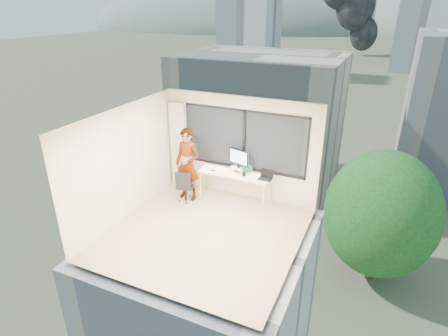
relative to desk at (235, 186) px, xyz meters
The scene contains 24 objects.
floor 1.70m from the desk, 90.00° to the right, with size 4.00×4.00×0.01m, color tan.
ceiling 2.78m from the desk, 90.00° to the right, with size 4.00×4.00×0.01m, color white.
wall_front 3.78m from the desk, 90.00° to the right, with size 4.00×0.01×2.60m, color beige.
wall_left 2.76m from the desk, 140.31° to the right, with size 0.01×4.00×2.60m, color beige.
wall_right 2.76m from the desk, 39.69° to the right, with size 0.01×4.00×2.60m, color beige.
window_wall 1.20m from the desk, 81.63° to the left, with size 3.30×0.16×1.55m, color black, non-canonical shape.
curtain 1.90m from the desk, behind, with size 0.45×0.14×2.30m, color beige.
desk is the anchor object (origin of this frame).
chair 1.24m from the desk, 152.87° to the right, with size 0.45×0.45×0.87m, color black, non-canonical shape.
person 1.31m from the desk, 160.83° to the right, with size 0.68×0.44×1.86m, color #2D2D33.
monitor 0.68m from the desk, 76.13° to the left, with size 0.59×0.13×0.59m, color black, non-canonical shape.
game_console 0.48m from the desk, 88.82° to the left, with size 0.34×0.28×0.08m, color white.
laptop 0.93m from the desk, ahead, with size 0.32×0.34×0.21m, color black, non-canonical shape.
cellphone 0.68m from the desk, 168.15° to the right, with size 0.12×0.05×0.01m, color black.
pen_cup 0.50m from the desk, 15.15° to the right, with size 0.07×0.07×0.09m, color black.
handbag 0.57m from the desk, 34.58° to the left, with size 0.28×0.14×0.22m, color #0C4C48.
exterior_ground 119.21m from the desk, 90.00° to the left, with size 400.00×400.00×0.04m, color #515B3D.
near_bldg_a 30.64m from the desk, 107.62° to the left, with size 16.00×12.00×14.00m, color beige.
far_tower_a 99.69m from the desk, 110.55° to the left, with size 14.00×14.00×28.00m, color silver.
far_tower_b 118.61m from the desk, 86.13° to the left, with size 13.00×13.00×30.00m, color silver.
far_tower_d 160.05m from the desk, 112.02° to the left, with size 16.00×14.00×22.00m, color silver.
hill_a 340.51m from the desk, 110.65° to the left, with size 288.00×216.00×90.00m, color slate.
tree_a 27.88m from the desk, 128.19° to the left, with size 7.00×7.00×8.00m, color #1A501C, non-canonical shape.
tree_b 19.51m from the desk, 76.24° to the left, with size 7.60×7.60×9.00m, color #1A501C, non-canonical shape.
Camera 1 is at (3.17, -5.98, 4.60)m, focal length 29.46 mm.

